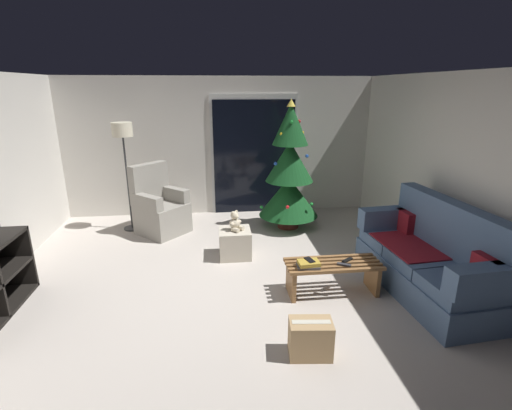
% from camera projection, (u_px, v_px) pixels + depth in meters
% --- Properties ---
extents(ground_plane, '(7.00, 7.00, 0.00)m').
position_uv_depth(ground_plane, '(229.00, 293.00, 4.40)').
color(ground_plane, '#BCB2A8').
extents(wall_back, '(5.72, 0.12, 2.50)m').
position_uv_depth(wall_back, '(220.00, 147.00, 6.91)').
color(wall_back, silver).
rests_on(wall_back, ground).
extents(wall_right, '(0.12, 6.00, 2.50)m').
position_uv_depth(wall_right, '(473.00, 183.00, 4.33)').
color(wall_right, silver).
rests_on(wall_right, ground).
extents(patio_door_frame, '(1.60, 0.02, 2.20)m').
position_uv_depth(patio_door_frame, '(254.00, 155.00, 6.96)').
color(patio_door_frame, silver).
rests_on(patio_door_frame, ground).
extents(patio_door_glass, '(1.50, 0.02, 2.10)m').
position_uv_depth(patio_door_glass, '(254.00, 158.00, 6.96)').
color(patio_door_glass, black).
rests_on(patio_door_glass, ground).
extents(couch, '(0.93, 1.99, 1.08)m').
position_uv_depth(couch, '(429.00, 260.00, 4.32)').
color(couch, slate).
rests_on(couch, ground).
extents(coffee_table, '(1.10, 0.40, 0.39)m').
position_uv_depth(coffee_table, '(333.00, 273.00, 4.33)').
color(coffee_table, olive).
rests_on(coffee_table, ground).
extents(remote_graphite, '(0.16, 0.11, 0.02)m').
position_uv_depth(remote_graphite, '(344.00, 265.00, 4.21)').
color(remote_graphite, '#333338').
rests_on(remote_graphite, coffee_table).
extents(remote_black, '(0.15, 0.12, 0.02)m').
position_uv_depth(remote_black, '(347.00, 260.00, 4.32)').
color(remote_black, black).
rests_on(remote_black, coffee_table).
extents(book_stack, '(0.26, 0.19, 0.07)m').
position_uv_depth(book_stack, '(309.00, 264.00, 4.17)').
color(book_stack, '#4C4C51').
rests_on(book_stack, coffee_table).
extents(cell_phone, '(0.11, 0.16, 0.01)m').
position_uv_depth(cell_phone, '(310.00, 260.00, 4.18)').
color(cell_phone, black).
rests_on(cell_phone, book_stack).
extents(christmas_tree, '(1.00, 1.00, 2.14)m').
position_uv_depth(christmas_tree, '(289.00, 174.00, 6.18)').
color(christmas_tree, '#4C1E19').
rests_on(christmas_tree, ground).
extents(armchair, '(0.97, 0.97, 1.13)m').
position_uv_depth(armchair, '(160.00, 209.00, 6.12)').
color(armchair, gray).
rests_on(armchair, ground).
extents(floor_lamp, '(0.32, 0.32, 1.78)m').
position_uv_depth(floor_lamp, '(123.00, 140.00, 5.92)').
color(floor_lamp, '#2D2D30').
rests_on(floor_lamp, ground).
extents(ottoman, '(0.44, 0.44, 0.40)m').
position_uv_depth(ottoman, '(235.00, 243.00, 5.29)').
color(ottoman, beige).
rests_on(ottoman, ground).
extents(teddy_bear_cream, '(0.21, 0.21, 0.29)m').
position_uv_depth(teddy_bear_cream, '(235.00, 222.00, 5.19)').
color(teddy_bear_cream, beige).
rests_on(teddy_bear_cream, ottoman).
extents(cardboard_box_taped_mid_floor, '(0.41, 0.28, 0.35)m').
position_uv_depth(cardboard_box_taped_mid_floor, '(310.00, 339.00, 3.33)').
color(cardboard_box_taped_mid_floor, tan).
rests_on(cardboard_box_taped_mid_floor, ground).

